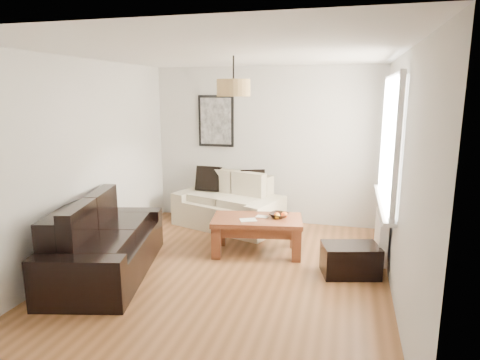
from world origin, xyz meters
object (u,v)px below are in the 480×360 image
(loveseat_cream, at_px, (228,201))
(ottoman, at_px, (350,260))
(coffee_table, at_px, (257,235))
(sofa_leather, at_px, (106,240))

(loveseat_cream, bearing_deg, ottoman, -17.29)
(loveseat_cream, relative_size, coffee_table, 1.40)
(loveseat_cream, height_order, sofa_leather, sofa_leather)
(sofa_leather, bearing_deg, loveseat_cream, -36.86)
(coffee_table, distance_m, ottoman, 1.32)
(loveseat_cream, bearing_deg, coffee_table, -36.22)
(loveseat_cream, distance_m, coffee_table, 1.26)
(loveseat_cream, height_order, coffee_table, loveseat_cream)
(sofa_leather, xyz_separation_m, coffee_table, (1.63, 1.12, -0.18))
(loveseat_cream, xyz_separation_m, coffee_table, (0.71, -1.02, -0.17))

